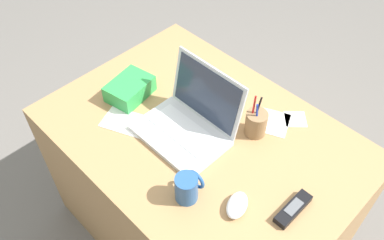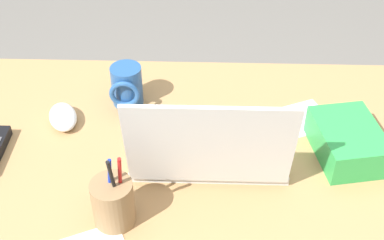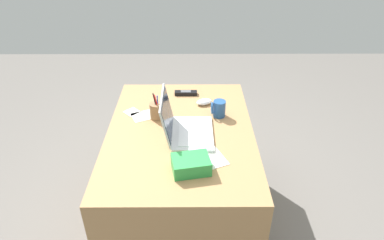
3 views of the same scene
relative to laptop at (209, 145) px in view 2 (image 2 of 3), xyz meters
name	(u,v)px [view 2 (image 2 of 3)]	position (x,y,z in m)	size (l,w,h in m)	color
laptop	(209,145)	(0.00, 0.00, 0.00)	(0.33, 0.28, 0.24)	silver
computer_mouse	(63,117)	(0.34, -0.12, -0.03)	(0.06, 0.10, 0.04)	white
coffee_mug_white	(127,86)	(0.20, -0.20, 0.00)	(0.07, 0.09, 0.10)	#26518C
pen_holder	(113,202)	(0.18, 0.17, 0.00)	(0.08, 0.08, 0.17)	olive
snack_bag	(347,141)	(-0.30, -0.04, -0.01)	(0.13, 0.18, 0.07)	green
paper_note_left	(293,121)	(-0.20, -0.14, -0.05)	(0.17, 0.11, 0.00)	white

